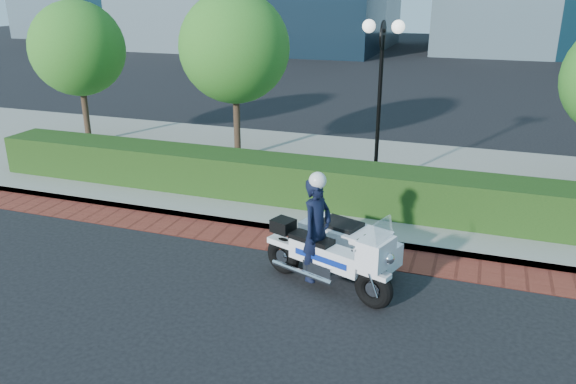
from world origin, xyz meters
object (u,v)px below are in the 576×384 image
(tree_b, at_px, (234,48))
(police_motorcycle, at_px, (333,243))
(lamppost, at_px, (380,79))
(tree_a, at_px, (78,49))

(tree_b, relative_size, police_motorcycle, 1.90)
(tree_b, distance_m, police_motorcycle, 8.22)
(tree_b, bearing_deg, police_motorcycle, -52.95)
(lamppost, bearing_deg, tree_a, 172.59)
(tree_b, bearing_deg, lamppost, -16.11)
(lamppost, height_order, tree_a, tree_a)
(tree_a, xyz_separation_m, tree_b, (5.50, 0.00, 0.21))
(tree_b, height_order, police_motorcycle, tree_b)
(police_motorcycle, bearing_deg, tree_b, 146.51)
(tree_a, distance_m, police_motorcycle, 12.18)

